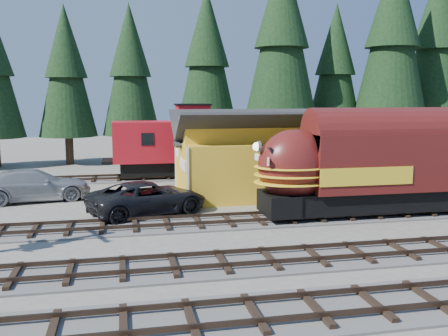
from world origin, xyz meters
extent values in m
plane|color=#6B665B|center=(0.00, 0.00, 0.00)|extent=(120.00, 120.00, 0.00)
cube|color=#4C4947|center=(-10.00, 18.00, 0.04)|extent=(32.00, 3.20, 0.08)
cube|color=#38281E|center=(-10.00, 17.28, 0.25)|extent=(32.00, 0.08, 0.16)
cube|color=#38281E|center=(-10.00, 18.72, 0.25)|extent=(32.00, 0.08, 0.16)
cube|color=gold|center=(0.00, 10.50, 1.70)|extent=(12.00, 6.00, 3.40)
cube|color=yellow|center=(0.00, 10.50, 4.12)|extent=(11.88, 3.30, 1.44)
cube|color=white|center=(-6.04, 9.50, 2.20)|extent=(0.06, 2.40, 0.60)
cone|color=black|center=(-14.13, 27.59, 8.38)|extent=(5.12, 5.12, 11.65)
cone|color=black|center=(-8.53, 27.57, 8.55)|extent=(5.21, 5.21, 11.88)
cone|color=black|center=(-1.42, 27.86, 9.59)|extent=(5.85, 5.85, 13.33)
cone|color=black|center=(5.07, 25.33, 11.36)|extent=(6.93, 6.93, 15.78)
cone|color=black|center=(11.15, 27.01, 8.88)|extent=(5.42, 5.42, 12.34)
cone|color=black|center=(15.71, 24.59, 11.55)|extent=(7.05, 7.05, 16.05)
cone|color=black|center=(22.23, 27.13, 11.71)|extent=(7.14, 7.14, 16.27)
cube|color=black|center=(5.13, 4.00, 0.86)|extent=(13.78, 2.47, 1.06)
cube|color=#561613|center=(5.90, 4.00, 2.84)|extent=(12.57, 2.90, 2.90)
ellipsoid|color=#561613|center=(-1.16, 4.00, 2.75)|extent=(3.67, 2.84, 3.58)
sphere|color=white|center=(-3.07, 4.00, 3.71)|extent=(0.43, 0.43, 0.43)
cube|color=black|center=(-5.20, 18.00, 0.82)|extent=(8.90, 2.29, 0.99)
cube|color=#B3131E|center=(-5.20, 18.00, 2.80)|extent=(9.89, 2.87, 2.97)
cube|color=#B3131E|center=(-4.21, 18.00, 4.88)|extent=(2.37, 2.18, 1.19)
imported|color=black|center=(-8.23, 6.60, 0.87)|extent=(6.91, 5.08, 1.75)
imported|color=#989A9F|center=(-14.65, 11.39, 0.94)|extent=(6.84, 3.74, 1.88)
camera|label=1|loc=(-9.51, -19.24, 6.14)|focal=40.00mm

